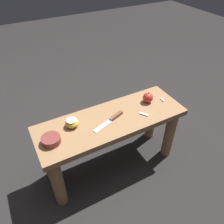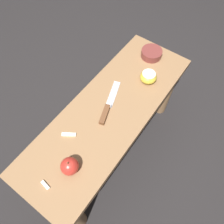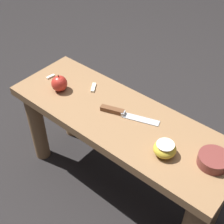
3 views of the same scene
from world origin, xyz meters
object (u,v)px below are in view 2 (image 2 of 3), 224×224
at_px(wooden_bench, 110,122).
at_px(knife, 108,108).
at_px(bowl, 152,53).
at_px(apple_whole, 70,166).
at_px(apple_cut, 148,77).

relative_size(wooden_bench, knife, 4.05).
relative_size(wooden_bench, bowl, 9.06).
relative_size(knife, apple_whole, 3.06).
relative_size(apple_cut, bowl, 0.75).
bearing_deg(knife, bowl, -17.91).
relative_size(knife, apple_cut, 2.97).
bearing_deg(knife, apple_cut, -33.02).
distance_m(apple_whole, apple_cut, 0.57).
bearing_deg(wooden_bench, apple_whole, 6.86).
height_order(apple_cut, bowl, apple_cut).
height_order(knife, apple_whole, apple_whole).
bearing_deg(apple_cut, apple_whole, -1.61).
height_order(wooden_bench, apple_whole, apple_whole).
height_order(knife, apple_cut, apple_cut).
bearing_deg(bowl, wooden_bench, 2.60).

